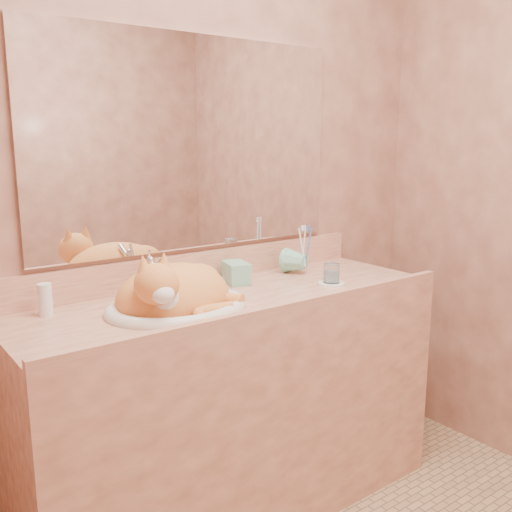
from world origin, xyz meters
TOP-DOWN VIEW (x-y plane):
  - wall_back at (0.00, 1.00)m, footprint 2.40×0.02m
  - vanity_counter at (0.00, 0.72)m, footprint 1.60×0.55m
  - mirror at (0.00, 0.99)m, footprint 1.30×0.02m
  - sink_basin at (-0.24, 0.70)m, footprint 0.52×0.45m
  - faucet at (-0.24, 0.89)m, footprint 0.07×0.12m
  - cat at (-0.25, 0.71)m, footprint 0.41×0.34m
  - soap_dispenser at (0.10, 0.82)m, footprint 0.10×0.10m
  - toothbrush_cup at (0.43, 0.82)m, footprint 0.14×0.14m
  - toothbrushes at (0.43, 0.82)m, footprint 0.03×0.03m
  - saucer at (0.40, 0.63)m, footprint 0.10×0.10m
  - water_glass at (0.40, 0.63)m, footprint 0.06×0.06m
  - lotion_bottle at (-0.62, 0.89)m, footprint 0.04×0.04m

SIDE VIEW (x-z plane):
  - vanity_counter at x=0.00m, z-range 0.00..0.85m
  - saucer at x=0.40m, z-range 0.85..0.86m
  - water_glass at x=0.40m, z-range 0.86..0.93m
  - toothbrush_cup at x=0.43m, z-range 0.85..0.95m
  - lotion_bottle at x=-0.62m, z-range 0.85..0.96m
  - cat at x=-0.25m, z-range 0.80..1.03m
  - sink_basin at x=-0.24m, z-range 0.85..1.00m
  - faucet at x=-0.24m, z-range 0.85..1.01m
  - soap_dispenser at x=0.10m, z-range 0.85..1.03m
  - toothbrushes at x=0.43m, z-range 0.87..1.08m
  - wall_back at x=0.00m, z-range 0.00..2.50m
  - mirror at x=0.00m, z-range 0.99..1.79m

